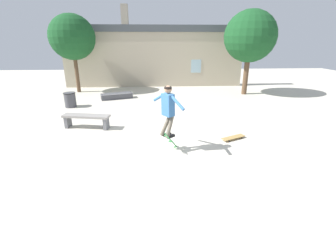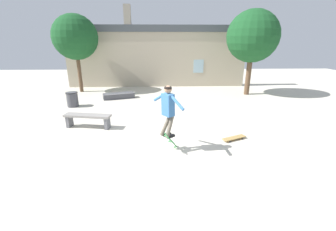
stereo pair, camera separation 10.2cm
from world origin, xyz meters
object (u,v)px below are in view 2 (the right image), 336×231
park_bench (88,118)px  trash_bin (72,99)px  skate_ledge (119,96)px  skateboard_flipping (171,141)px  skater (168,107)px  skateboard_resting (234,138)px  tree_left (75,37)px  tree_right (253,37)px

park_bench → trash_bin: trash_bin is taller
skate_ledge → skateboard_flipping: skateboard_flipping is taller
skater → trash_bin: bearing=96.8°
skater → skateboard_resting: size_ratio=1.73×
skate_ledge → tree_left: bearing=126.3°
tree_right → skate_ledge: bearing=-174.1°
tree_right → skateboard_resting: tree_right is taller
tree_left → trash_bin: (0.70, -3.48, -2.93)m
tree_left → skateboard_flipping: 10.44m
skate_ledge → skateboard_resting: skate_ledge is taller
tree_left → skater: size_ratio=3.08×
tree_right → skateboard_flipping: (-5.00, -7.31, -3.01)m
skate_ledge → skateboard_resting: bearing=-68.9°
skateboard_flipping → skater: bearing=94.1°
skateboard_resting → skateboard_flipping: bearing=-5.7°
tree_left → skate_ledge: tree_left is taller
skater → skate_ledge: bearing=75.5°
trash_bin → skateboard_resting: (6.79, -4.24, -0.31)m
skater → skateboard_flipping: bearing=-62.5°
skate_ledge → skater: skater is taller
tree_left → trash_bin: 4.61m
trash_bin → skater: skater is taller
trash_bin → skateboard_resting: 8.02m
tree_left → skater: tree_left is taller
tree_right → park_bench: size_ratio=2.71×
tree_right → skateboard_resting: size_ratio=5.51×
tree_left → skateboard_flipping: (5.37, -8.44, -2.98)m
park_bench → skateboard_resting: park_bench is taller
skater → skateboard_flipping: 1.02m
skate_ledge → skater: 7.06m
trash_bin → tree_right: bearing=13.7°
park_bench → skate_ledge: bearing=95.2°
tree_right → park_bench: 10.06m
tree_right → trash_bin: bearing=-166.3°
skate_ledge → trash_bin: size_ratio=2.47×
skater → skateboard_flipping: size_ratio=2.24×
park_bench → skateboard_resting: (5.16, -1.29, -0.31)m
trash_bin → skater: (4.57, -4.92, 0.97)m
skater → skateboard_flipping: (0.09, -0.04, -1.01)m
skateboard_flipping → skateboard_resting: 2.27m
skate_ledge → trash_bin: bearing=-160.7°
skateboard_flipping → trash_bin: bearing=73.8°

